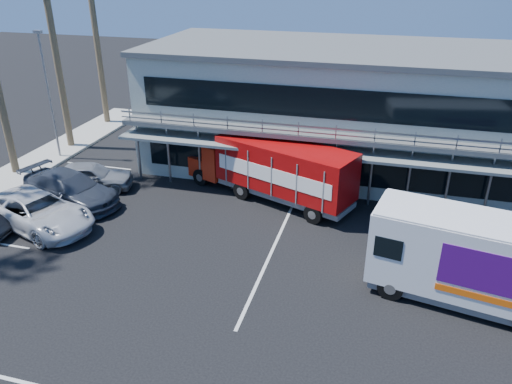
# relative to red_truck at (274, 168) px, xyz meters

# --- Properties ---
(ground) EXTENTS (120.00, 120.00, 0.00)m
(ground) POSITION_rel_red_truck_xyz_m (-0.82, -8.75, -1.82)
(ground) COLOR black
(ground) RESTS_ON ground
(building) EXTENTS (22.40, 12.00, 7.30)m
(building) POSITION_rel_red_truck_xyz_m (2.18, 6.19, 1.84)
(building) COLOR #9EA597
(building) RESTS_ON ground
(light_pole_far) EXTENTS (0.50, 0.25, 8.09)m
(light_pole_far) POSITION_rel_red_truck_xyz_m (-15.02, 2.25, 2.68)
(light_pole_far) COLOR gray
(light_pole_far) RESTS_ON ground
(red_truck) EXTENTS (9.97, 5.73, 3.31)m
(red_truck) POSITION_rel_red_truck_xyz_m (0.00, 0.00, 0.00)
(red_truck) COLOR #B1210E
(red_truck) RESTS_ON ground
(white_van) EXTENTS (7.65, 3.83, 3.57)m
(white_van) POSITION_rel_red_truck_xyz_m (9.17, -6.75, 0.08)
(white_van) COLOR silver
(white_van) RESTS_ON ground
(parked_car_c) EXTENTS (6.63, 4.51, 1.69)m
(parked_car_c) POSITION_rel_red_truck_xyz_m (-10.32, -6.06, -0.97)
(parked_car_c) COLOR silver
(parked_car_c) RESTS_ON ground
(parked_car_d) EXTENTS (6.33, 3.94, 1.71)m
(parked_car_d) POSITION_rel_red_truck_xyz_m (-10.32, -3.40, -0.96)
(parked_car_d) COLOR #323843
(parked_car_d) RESTS_ON ground
(parked_car_e) EXTENTS (5.11, 3.29, 1.62)m
(parked_car_e) POSITION_rel_red_truck_xyz_m (-10.32, -1.55, -1.01)
(parked_car_e) COLOR gray
(parked_car_e) RESTS_ON ground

